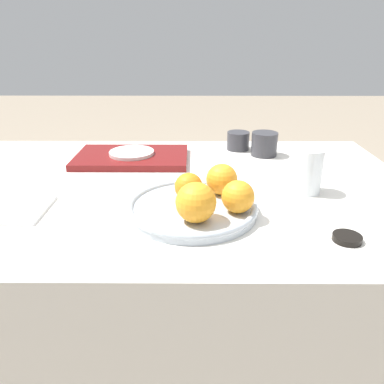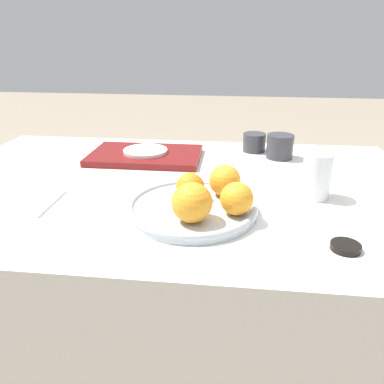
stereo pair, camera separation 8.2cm
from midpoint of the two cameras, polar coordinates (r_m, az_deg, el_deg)
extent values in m
plane|color=gray|center=(1.42, -5.05, -26.37)|extent=(12.00, 12.00, 0.00)
cube|color=silver|center=(1.17, -5.67, -15.11)|extent=(1.32, 0.84, 0.71)
cylinder|color=#B2BCC6|center=(0.83, -2.81, -2.67)|extent=(0.29, 0.29, 0.02)
torus|color=#B2BCC6|center=(0.83, -2.82, -2.13)|extent=(0.29, 0.29, 0.02)
sphere|color=orange|center=(0.84, -3.28, 0.74)|extent=(0.06, 0.06, 0.06)
sphere|color=orange|center=(0.75, -2.54, -1.67)|extent=(0.08, 0.08, 0.08)
sphere|color=orange|center=(0.79, 4.10, -0.78)|extent=(0.07, 0.07, 0.07)
sphere|color=orange|center=(0.87, 1.91, 1.90)|extent=(0.07, 0.07, 0.07)
cylinder|color=silver|center=(0.95, 14.98, 3.05)|extent=(0.07, 0.07, 0.11)
cube|color=maroon|center=(1.20, -11.10, 5.19)|extent=(0.34, 0.22, 0.02)
cylinder|color=silver|center=(1.19, -11.15, 5.87)|extent=(0.14, 0.14, 0.01)
cylinder|color=#333338|center=(1.23, 9.10, 7.21)|extent=(0.08, 0.08, 0.08)
cylinder|color=#333338|center=(1.29, 5.22, 7.75)|extent=(0.08, 0.08, 0.06)
cube|color=white|center=(0.95, -27.39, -2.42)|extent=(0.13, 0.15, 0.01)
cylinder|color=black|center=(0.77, 19.80, -6.70)|extent=(0.06, 0.06, 0.01)
camera|label=1|loc=(0.04, -92.86, -1.24)|focal=35.00mm
camera|label=2|loc=(0.04, 87.14, 1.24)|focal=35.00mm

